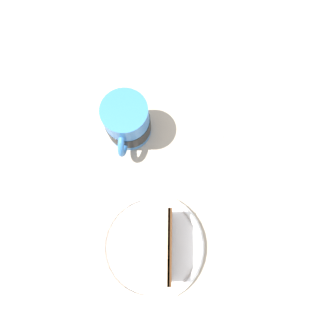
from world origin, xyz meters
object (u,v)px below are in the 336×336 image
(teaspoon, at_px, (222,134))
(cake_slice, at_px, (150,246))
(small_plate, at_px, (150,246))
(tea_mug, at_px, (127,122))

(teaspoon, bearing_deg, cake_slice, 143.37)
(small_plate, distance_m, cake_slice, 0.04)
(small_plate, height_order, teaspoon, small_plate)
(teaspoon, bearing_deg, tea_mug, 83.00)
(tea_mug, relative_size, teaspoon, 0.81)
(tea_mug, height_order, teaspoon, tea_mug)
(small_plate, relative_size, cake_slice, 1.51)
(small_plate, relative_size, tea_mug, 1.70)
(tea_mug, bearing_deg, small_plate, -173.29)
(small_plate, xyz_separation_m, tea_mug, (0.21, 0.02, 0.03))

